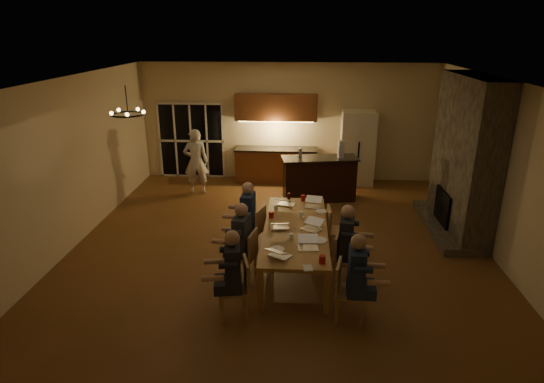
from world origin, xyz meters
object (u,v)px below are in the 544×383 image
at_px(laptop_c, 280,222).
at_px(mug_back, 276,207).
at_px(mug_front, 291,236).
at_px(redcup_far, 303,198).
at_px(laptop_e, 287,199).
at_px(chair_right_near, 351,292).
at_px(bar_island, 319,179).
at_px(refrigerator, 357,148).
at_px(chair_left_mid, 242,255).
at_px(chair_left_near, 233,288).
at_px(dining_table, 295,247).
at_px(person_left_near, 233,274).
at_px(person_right_mid, 346,244).
at_px(chandelier, 128,114).
at_px(plate_near, 319,240).
at_px(chair_left_far, 251,229).
at_px(can_silver, 301,240).
at_px(can_cola, 289,196).
at_px(bar_blender, 341,149).
at_px(bar_bottle, 300,153).
at_px(plate_far, 321,211).
at_px(person_left_far, 248,217).
at_px(chair_right_mid, 348,260).
at_px(person_right_near, 356,279).
at_px(laptop_b, 308,242).
at_px(laptop_f, 313,202).
at_px(redcup_mid, 271,215).
at_px(laptop_d, 311,224).
at_px(laptop_a, 280,249).
at_px(redcup_near, 322,259).
at_px(standing_person, 196,162).
at_px(chair_right_far, 339,230).
at_px(person_left_mid, 242,242).

relative_size(laptop_c, mug_back, 3.20).
height_order(mug_front, redcup_far, redcup_far).
bearing_deg(laptop_e, chair_right_near, 128.43).
bearing_deg(bar_island, chair_right_near, -95.87).
height_order(refrigerator, chair_left_mid, refrigerator).
height_order(chair_left_near, mug_front, chair_left_near).
xyz_separation_m(dining_table, person_left_near, (-0.87, -1.57, 0.31)).
bearing_deg(refrigerator, person_right_mid, -98.04).
relative_size(chair_right_near, redcup_far, 7.42).
relative_size(chandelier, plate_near, 1.97).
bearing_deg(chair_left_far, laptop_e, 148.05).
bearing_deg(can_silver, can_cola, 97.19).
distance_m(plate_near, bar_blender, 4.03).
distance_m(dining_table, bar_blender, 3.71).
bearing_deg(laptop_e, mug_back, 74.65).
relative_size(chandelier, can_cola, 4.49).
bearing_deg(bar_bottle, plate_far, -80.80).
bearing_deg(person_left_far, can_cola, 143.92).
distance_m(person_left_far, bar_blender, 3.52).
height_order(chair_right_mid, person_left_near, person_left_near).
relative_size(chair_left_near, person_right_near, 0.64).
xyz_separation_m(laptop_b, laptop_f, (0.11, 1.79, 0.00)).
xyz_separation_m(laptop_f, redcup_mid, (-0.77, -0.58, -0.05)).
relative_size(chair_right_mid, laptop_d, 2.78).
relative_size(dining_table, can_silver, 24.54).
bearing_deg(chair_left_mid, redcup_mid, 167.18).
bearing_deg(laptop_a, redcup_near, -163.97).
distance_m(chair_left_near, mug_front, 1.40).
height_order(person_left_near, can_silver, person_left_near).
relative_size(dining_table, redcup_mid, 24.54).
bearing_deg(chair_right_near, bar_island, 14.53).
distance_m(standing_person, laptop_c, 4.39).
bearing_deg(standing_person, chair_left_near, 97.85).
bearing_deg(chair_left_mid, mug_front, 104.67).
height_order(can_cola, bar_bottle, bar_bottle).
relative_size(chair_right_far, redcup_near, 7.42).
bearing_deg(plate_far, laptop_b, -99.69).
bearing_deg(laptop_b, chair_right_far, 64.13).
bearing_deg(mug_back, can_silver, -71.27).
bearing_deg(chair_right_mid, plate_far, 26.37).
bearing_deg(mug_back, laptop_e, 57.71).
relative_size(person_left_far, bar_blender, 3.29).
distance_m(can_silver, plate_near, 0.32).
relative_size(bar_island, chair_left_near, 2.06).
height_order(chair_right_mid, can_cola, chair_right_mid).
relative_size(chair_right_near, can_cola, 7.42).
bearing_deg(laptop_e, person_left_mid, 83.98).
distance_m(person_right_mid, redcup_near, 0.89).
bearing_deg(laptop_e, can_silver, 116.53).
height_order(person_left_far, redcup_mid, person_left_far).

